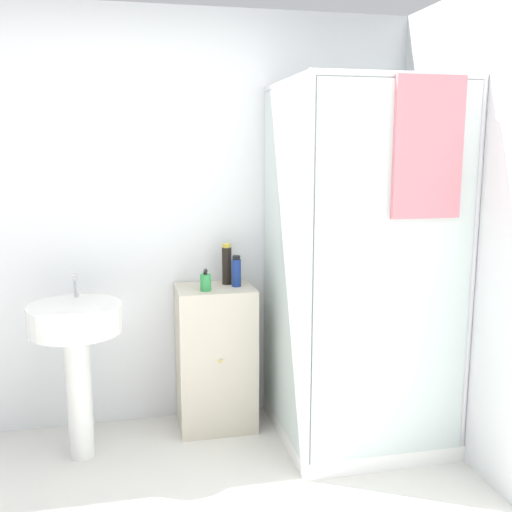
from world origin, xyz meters
The scene contains 7 objects.
wall_back centered at (0.00, 1.70, 1.25)m, with size 6.40×0.06×2.50m, color silver.
shower_enclosure centered at (1.16, 1.12, 0.57)m, with size 0.92×0.95×2.05m.
vanity_cabinet centered at (0.41, 1.48, 0.44)m, with size 0.46×0.38×0.88m.
sink centered at (-0.38, 1.27, 0.68)m, with size 0.50×0.50×1.00m.
soap_dispenser centered at (0.35, 1.41, 0.93)m, with size 0.06×0.06×0.13m.
shampoo_bottle_tall_black centered at (0.49, 1.55, 1.00)m, with size 0.06×0.06×0.25m.
shampoo_bottle_blue centered at (0.54, 1.48, 0.97)m, with size 0.05×0.05×0.19m.
Camera 1 is at (-0.10, -1.95, 1.70)m, focal length 42.00 mm.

